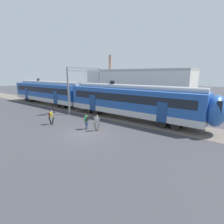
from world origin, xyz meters
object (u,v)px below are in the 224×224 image
Objects in this scene: commuter_train at (83,96)px; pedestrian_green at (86,120)px; pedestrian_yellow at (51,116)px; pedestrian_grey at (97,121)px.

commuter_train is 9.96m from pedestrian_green.
pedestrian_yellow is 4.59m from pedestrian_green.
pedestrian_grey is at bearing 14.14° from pedestrian_green.
pedestrian_green is at bearing -165.86° from pedestrian_grey.
pedestrian_yellow is at bearing -164.19° from pedestrian_green.
pedestrian_green is (7.51, -6.42, -1.26)m from commuter_train.
commuter_train is 10.71m from pedestrian_grey.
pedestrian_green is at bearing 15.81° from pedestrian_yellow.
pedestrian_yellow is (3.09, -7.67, -1.26)m from commuter_train.
commuter_train is 22.83× the size of pedestrian_yellow.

